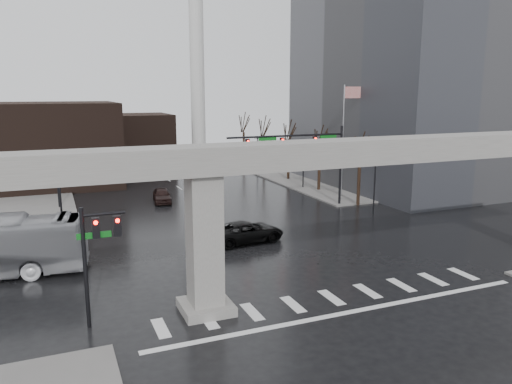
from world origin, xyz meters
TOP-DOWN VIEW (x-y plane):
  - ground at (0.00, 0.00)m, footprint 160.00×160.00m
  - sidewalk_ne at (26.00, 36.00)m, footprint 28.00×36.00m
  - elevated_guideway at (1.26, 0.00)m, footprint 48.00×2.60m
  - office_tower at (28.00, 26.00)m, footprint 22.00×26.00m
  - building_far_left at (-14.00, 42.00)m, footprint 16.00×14.00m
  - building_far_mid at (-2.00, 52.00)m, footprint 10.00×10.00m
  - smokestack at (6.00, 46.00)m, footprint 3.60×3.60m
  - signal_mast_arm at (8.99, 18.80)m, footprint 12.12×0.43m
  - signal_left_pole at (-12.25, 0.50)m, footprint 2.30×0.30m
  - flagpole_assembly at (15.29, 22.00)m, footprint 2.06×0.12m
  - lamp_right_0 at (13.50, 14.00)m, footprint 1.22×0.32m
  - lamp_right_1 at (13.50, 28.00)m, footprint 1.22×0.32m
  - lamp_right_2 at (13.50, 42.00)m, footprint 1.22×0.32m
  - lamp_left_0 at (-13.50, 14.00)m, footprint 1.22×0.32m
  - lamp_left_1 at (-13.50, 28.00)m, footprint 1.22×0.32m
  - lamp_left_2 at (-13.50, 42.00)m, footprint 1.22×0.32m
  - tree_right_0 at (14.53, 18.02)m, footprint 1.09×1.58m
  - tree_right_1 at (14.53, 26.02)m, footprint 1.09×1.61m
  - tree_right_2 at (14.53, 34.02)m, footprint 1.10×1.63m
  - tree_right_3 at (14.53, 42.02)m, footprint 1.11×1.66m
  - tree_right_4 at (14.53, 50.02)m, footprint 1.12×1.69m
  - pickup_truck at (-0.52, 10.61)m, footprint 6.01×3.21m
  - far_car at (-3.57, 26.85)m, footprint 2.31×4.53m

SIDE VIEW (x-z plane):
  - ground at x=0.00m, z-range 0.00..0.00m
  - sidewalk_ne at x=26.00m, z-range 0.00..0.15m
  - far_car at x=-3.57m, z-range 0.00..1.48m
  - pickup_truck at x=-0.52m, z-range 0.00..1.61m
  - tree_right_0 at x=14.53m, z-range -0.97..6.54m
  - tree_right_1 at x=14.53m, z-range -0.99..6.69m
  - tree_right_2 at x=14.53m, z-range -1.01..6.84m
  - tree_right_3 at x=14.53m, z-range -1.03..6.99m
  - tree_right_4 at x=14.53m, z-range -1.05..7.14m
  - lamp_right_0 at x=13.50m, z-range 0.92..6.03m
  - lamp_right_1 at x=13.50m, z-range 0.92..6.03m
  - lamp_right_2 at x=13.50m, z-range 0.92..6.03m
  - lamp_left_0 at x=-13.50m, z-range 0.92..6.03m
  - lamp_left_1 at x=-13.50m, z-range 0.92..6.03m
  - lamp_left_2 at x=-13.50m, z-range 0.92..6.03m
  - building_far_mid at x=-2.00m, z-range 0.00..8.00m
  - signal_left_pole at x=-12.25m, z-range 1.07..7.07m
  - building_far_left at x=-14.00m, z-range 0.00..10.00m
  - signal_mast_arm at x=8.99m, z-range 1.83..9.83m
  - elevated_guideway at x=1.26m, z-range 2.53..11.23m
  - flagpole_assembly at x=15.29m, z-range 1.53..13.53m
  - smokestack at x=6.00m, z-range -1.65..28.35m
  - office_tower at x=28.00m, z-range 0.00..42.00m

